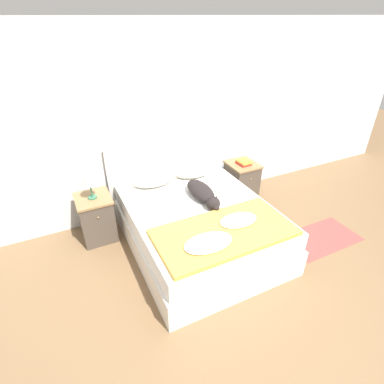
{
  "coord_description": "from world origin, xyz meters",
  "views": [
    {
      "loc": [
        -1.43,
        -1.6,
        2.56
      ],
      "look_at": [
        -0.04,
        1.24,
        0.68
      ],
      "focal_mm": 28.0,
      "sensor_mm": 36.0,
      "label": 1
    }
  ],
  "objects_px": {
    "pillow_left": "(153,180)",
    "bed": "(199,226)",
    "nightstand_left": "(97,218)",
    "pillow_right": "(193,171)",
    "dog": "(203,193)",
    "book_stack": "(244,163)",
    "nightstand_right": "(241,181)",
    "table_lamp": "(89,179)"
  },
  "relations": [
    {
      "from": "bed",
      "to": "book_stack",
      "type": "xyz_separation_m",
      "value": [
        1.11,
        0.69,
        0.36
      ]
    },
    {
      "from": "bed",
      "to": "nightstand_right",
      "type": "bearing_deg",
      "value": 32.77
    },
    {
      "from": "book_stack",
      "to": "bed",
      "type": "bearing_deg",
      "value": -148.0
    },
    {
      "from": "pillow_left",
      "to": "dog",
      "type": "bearing_deg",
      "value": -55.52
    },
    {
      "from": "dog",
      "to": "table_lamp",
      "type": "height_order",
      "value": "table_lamp"
    },
    {
      "from": "bed",
      "to": "pillow_left",
      "type": "height_order",
      "value": "pillow_left"
    },
    {
      "from": "book_stack",
      "to": "table_lamp",
      "type": "height_order",
      "value": "table_lamp"
    },
    {
      "from": "pillow_right",
      "to": "table_lamp",
      "type": "xyz_separation_m",
      "value": [
        -1.42,
        -0.06,
        0.23
      ]
    },
    {
      "from": "pillow_left",
      "to": "book_stack",
      "type": "distance_m",
      "value": 1.41
    },
    {
      "from": "book_stack",
      "to": "table_lamp",
      "type": "distance_m",
      "value": 2.24
    },
    {
      "from": "bed",
      "to": "table_lamp",
      "type": "distance_m",
      "value": 1.45
    },
    {
      "from": "dog",
      "to": "table_lamp",
      "type": "relative_size",
      "value": 2.23
    },
    {
      "from": "nightstand_left",
      "to": "pillow_right",
      "type": "height_order",
      "value": "pillow_right"
    },
    {
      "from": "pillow_left",
      "to": "book_stack",
      "type": "bearing_deg",
      "value": -3.17
    },
    {
      "from": "nightstand_left",
      "to": "dog",
      "type": "distance_m",
      "value": 1.41
    },
    {
      "from": "nightstand_left",
      "to": "table_lamp",
      "type": "xyz_separation_m",
      "value": [
        0.0,
        -0.01,
        0.57
      ]
    },
    {
      "from": "nightstand_right",
      "to": "book_stack",
      "type": "relative_size",
      "value": 2.88
    },
    {
      "from": "pillow_left",
      "to": "book_stack",
      "type": "height_order",
      "value": "pillow_left"
    },
    {
      "from": "nightstand_left",
      "to": "pillow_left",
      "type": "xyz_separation_m",
      "value": [
        0.81,
        0.05,
        0.33
      ]
    },
    {
      "from": "book_stack",
      "to": "dog",
      "type": "bearing_deg",
      "value": -151.27
    },
    {
      "from": "bed",
      "to": "pillow_right",
      "type": "distance_m",
      "value": 0.9
    },
    {
      "from": "dog",
      "to": "book_stack",
      "type": "distance_m",
      "value": 1.13
    },
    {
      "from": "dog",
      "to": "nightstand_left",
      "type": "bearing_deg",
      "value": 155.47
    },
    {
      "from": "bed",
      "to": "nightstand_right",
      "type": "distance_m",
      "value": 1.33
    },
    {
      "from": "bed",
      "to": "pillow_left",
      "type": "xyz_separation_m",
      "value": [
        -0.3,
        0.77,
        0.36
      ]
    },
    {
      "from": "pillow_left",
      "to": "pillow_right",
      "type": "bearing_deg",
      "value": 0.0
    },
    {
      "from": "bed",
      "to": "dog",
      "type": "bearing_deg",
      "value": 51.09
    },
    {
      "from": "nightstand_left",
      "to": "table_lamp",
      "type": "height_order",
      "value": "table_lamp"
    },
    {
      "from": "table_lamp",
      "to": "nightstand_right",
      "type": "bearing_deg",
      "value": 0.22
    },
    {
      "from": "pillow_right",
      "to": "nightstand_left",
      "type": "bearing_deg",
      "value": -177.82
    },
    {
      "from": "pillow_left",
      "to": "nightstand_right",
      "type": "bearing_deg",
      "value": -2.18
    },
    {
      "from": "nightstand_right",
      "to": "table_lamp",
      "type": "distance_m",
      "value": 2.3
    },
    {
      "from": "nightstand_right",
      "to": "dog",
      "type": "xyz_separation_m",
      "value": [
        -0.99,
        -0.57,
        0.35
      ]
    },
    {
      "from": "nightstand_right",
      "to": "dog",
      "type": "bearing_deg",
      "value": -150.32
    },
    {
      "from": "pillow_right",
      "to": "dog",
      "type": "distance_m",
      "value": 0.64
    },
    {
      "from": "nightstand_right",
      "to": "table_lamp",
      "type": "xyz_separation_m",
      "value": [
        -2.23,
        -0.01,
        0.57
      ]
    },
    {
      "from": "pillow_right",
      "to": "dog",
      "type": "xyz_separation_m",
      "value": [
        -0.18,
        -0.62,
        0.02
      ]
    },
    {
      "from": "pillow_right",
      "to": "book_stack",
      "type": "height_order",
      "value": "pillow_right"
    },
    {
      "from": "pillow_left",
      "to": "bed",
      "type": "bearing_deg",
      "value": -68.65
    },
    {
      "from": "dog",
      "to": "book_stack",
      "type": "xyz_separation_m",
      "value": [
        0.99,
        0.54,
        -0.02
      ]
    },
    {
      "from": "bed",
      "to": "pillow_right",
      "type": "bearing_deg",
      "value": 68.65
    },
    {
      "from": "nightstand_right",
      "to": "pillow_right",
      "type": "distance_m",
      "value": 0.88
    }
  ]
}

